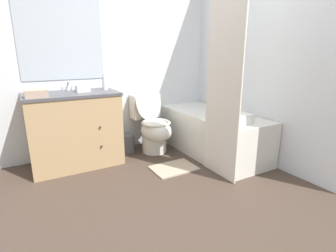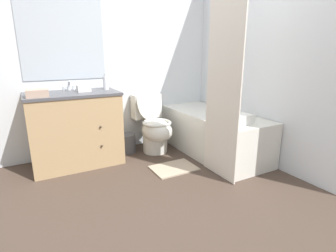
# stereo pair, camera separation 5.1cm
# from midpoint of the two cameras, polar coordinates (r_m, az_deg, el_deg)

# --- Properties ---
(ground_plane) EXTENTS (14.00, 14.00, 0.00)m
(ground_plane) POSITION_cam_midpoint_polar(r_m,az_deg,el_deg) (2.38, 6.32, -16.89)
(ground_plane) COLOR #47382D
(wall_back) EXTENTS (8.00, 0.06, 2.50)m
(wall_back) POSITION_cam_midpoint_polar(r_m,az_deg,el_deg) (3.58, -10.44, 14.95)
(wall_back) COLOR silver
(wall_back) RESTS_ON ground_plane
(wall_right) EXTENTS (0.05, 2.74, 2.50)m
(wall_right) POSITION_cam_midpoint_polar(r_m,az_deg,el_deg) (3.50, 15.67, 14.61)
(wall_right) COLOR silver
(wall_right) RESTS_ON ground_plane
(vanity_cabinet) EXTENTS (1.00, 0.61, 0.85)m
(vanity_cabinet) POSITION_cam_midpoint_polar(r_m,az_deg,el_deg) (3.22, -20.11, -0.56)
(vanity_cabinet) COLOR tan
(vanity_cabinet) RESTS_ON ground_plane
(sink_faucet) EXTENTS (0.14, 0.12, 0.12)m
(sink_faucet) POSITION_cam_midpoint_polar(r_m,az_deg,el_deg) (3.31, -21.43, 7.78)
(sink_faucet) COLOR silver
(sink_faucet) RESTS_ON vanity_cabinet
(toilet) EXTENTS (0.39, 0.66, 0.86)m
(toilet) POSITION_cam_midpoint_polar(r_m,az_deg,el_deg) (3.46, -3.69, -0.15)
(toilet) COLOR silver
(toilet) RESTS_ON ground_plane
(bathtub) EXTENTS (0.67, 1.56, 0.54)m
(bathtub) POSITION_cam_midpoint_polar(r_m,az_deg,el_deg) (3.46, 9.08, -1.46)
(bathtub) COLOR silver
(bathtub) RESTS_ON ground_plane
(shower_curtain) EXTENTS (0.01, 0.51, 2.04)m
(shower_curtain) POSITION_cam_midpoint_polar(r_m,az_deg,el_deg) (2.67, 11.47, 9.94)
(shower_curtain) COLOR silver
(shower_curtain) RESTS_ON ground_plane
(wastebasket) EXTENTS (0.24, 0.24, 0.25)m
(wastebasket) POSITION_cam_midpoint_polar(r_m,az_deg,el_deg) (3.52, -9.63, -3.73)
(wastebasket) COLOR #4C4C51
(wastebasket) RESTS_ON ground_plane
(tissue_box) EXTENTS (0.15, 0.13, 0.10)m
(tissue_box) POSITION_cam_midpoint_polar(r_m,az_deg,el_deg) (3.16, -18.52, 7.81)
(tissue_box) COLOR white
(tissue_box) RESTS_ON vanity_cabinet
(soap_dispenser) EXTENTS (0.06, 0.06, 0.19)m
(soap_dispenser) POSITION_cam_midpoint_polar(r_m,az_deg,el_deg) (3.25, -14.02, 9.11)
(soap_dispenser) COLOR silver
(soap_dispenser) RESTS_ON vanity_cabinet
(hand_towel_folded) EXTENTS (0.21, 0.18, 0.08)m
(hand_towel_folded) POSITION_cam_midpoint_polar(r_m,az_deg,el_deg) (2.94, -27.24, 6.32)
(hand_towel_folded) COLOR tan
(hand_towel_folded) RESTS_ON vanity_cabinet
(bath_towel_folded) EXTENTS (0.27, 0.20, 0.11)m
(bath_towel_folded) POSITION_cam_midpoint_polar(r_m,az_deg,el_deg) (2.91, 14.57, 1.49)
(bath_towel_folded) COLOR white
(bath_towel_folded) RESTS_ON bathtub
(bath_mat) EXTENTS (0.50, 0.36, 0.02)m
(bath_mat) POSITION_cam_midpoint_polar(r_m,az_deg,el_deg) (3.03, 0.78, -9.14)
(bath_mat) COLOR tan
(bath_mat) RESTS_ON ground_plane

